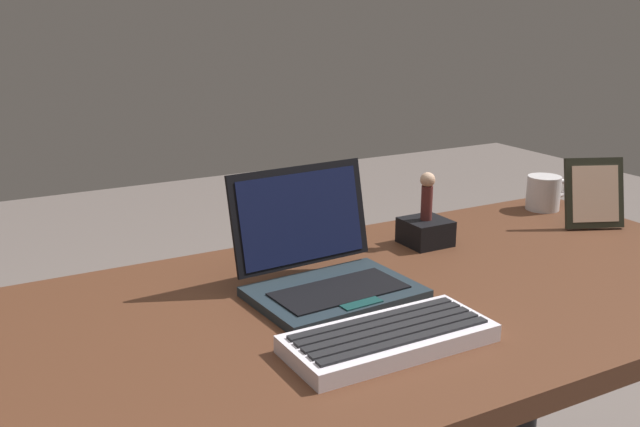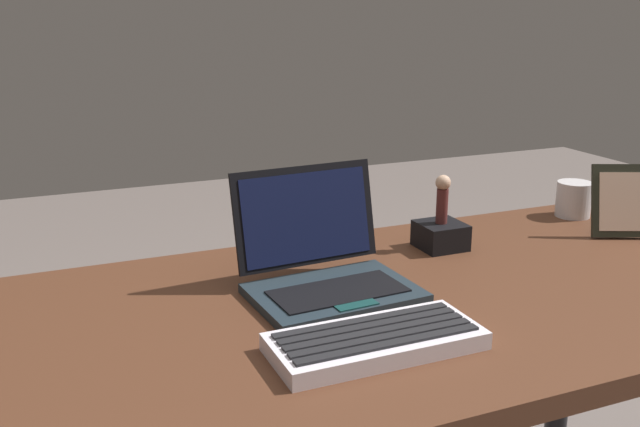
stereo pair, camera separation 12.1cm
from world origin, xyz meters
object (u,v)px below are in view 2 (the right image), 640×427
photo_frame (623,201)px  figurine_stand (441,235)px  coffee_mug (575,199)px  figurine (442,196)px  external_keyboard (376,341)px  laptop_front (325,269)px

photo_frame → figurine_stand: (-0.40, 0.08, -0.05)m
coffee_mug → figurine: bearing=-169.7°
photo_frame → figurine_stand: bearing=168.2°
figurine_stand → coffee_mug: size_ratio=0.74×
external_keyboard → coffee_mug: bearing=29.9°
photo_frame → figurine: size_ratio=1.55×
external_keyboard → figurine_stand: 0.49m
external_keyboard → figurine: (0.33, 0.36, 0.10)m
laptop_front → coffee_mug: bearing=15.3°
figurine → photo_frame: bearing=-11.8°
external_keyboard → coffee_mug: size_ratio=2.55×
figurine_stand → external_keyboard: bearing=-133.1°
photo_frame → figurine: (-0.40, 0.08, 0.03)m
external_keyboard → photo_frame: (0.74, 0.27, 0.06)m
coffee_mug → figurine_stand: bearing=-169.7°
figurine_stand → photo_frame: bearing=-11.8°
figurine → external_keyboard: bearing=-133.1°
photo_frame → external_keyboard: bearing=-159.7°
laptop_front → photo_frame: bearing=3.2°
external_keyboard → figurine_stand: bearing=46.9°
laptop_front → external_keyboard: laptop_front is taller
photo_frame → coffee_mug: bearing=84.7°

